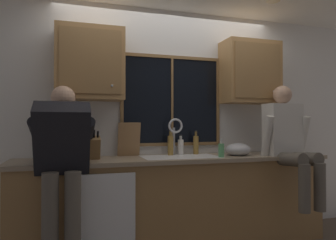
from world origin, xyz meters
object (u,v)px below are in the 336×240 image
Objects in this scene: person_standing at (62,158)px; soap_dispenser at (221,150)px; person_sitting_on_counter at (289,139)px; bottle_tall_clear at (196,144)px; mixing_bowl at (238,150)px; bottle_amber_small at (170,145)px; knife_block at (94,148)px; cutting_board at (129,139)px; bottle_green_glass at (181,147)px.

person_standing is 8.15× the size of soap_dispenser.
person_sitting_on_counter is 0.99m from bottle_tall_clear.
person_standing is 5.99× the size of bottle_tall_clear.
mixing_bowl is at bearing 8.92° from person_standing.
person_sitting_on_counter is at bearing -20.34° from bottle_amber_small.
knife_block is 0.43m from cutting_board.
person_standing is 1.51m from bottle_tall_clear.
bottle_green_glass is at bearing 132.11° from soap_dispenser.
knife_block is 1.16× the size of mixing_bowl.
cutting_board is at bearing 174.25° from bottle_amber_small.
knife_block is (0.28, 0.36, 0.05)m from person_standing.
person_sitting_on_counter reaches higher than mixing_bowl.
person_sitting_on_counter is 4.58× the size of bottle_amber_small.
cutting_board is 1.35× the size of bottle_tall_clear.
knife_block is 1.15m from bottle_tall_clear.
mixing_bowl is 1.25× the size of bottle_green_glass.
bottle_tall_clear is (0.19, 0.02, 0.02)m from bottle_green_glass.
knife_block is 0.96m from bottle_green_glass.
bottle_amber_small is (1.10, 0.51, 0.06)m from person_standing.
person_standing is 7.22× the size of bottle_green_glass.
person_standing is at bearing -157.23° from bottle_green_glass.
bottle_green_glass is 0.19m from bottle_tall_clear.
cutting_board reaches higher than bottle_tall_clear.
cutting_board is at bearing 176.06° from bottle_green_glass.
bottle_tall_clear is at bearing 109.07° from soap_dispenser.
person_sitting_on_counter is 6.42× the size of soap_dispenser.
bottle_green_glass is at bearing -173.72° from bottle_tall_clear.
cutting_board is 0.76m from bottle_tall_clear.
person_sitting_on_counter reaches higher than soap_dispenser.
person_sitting_on_counter is at bearing -23.75° from mixing_bowl.
soap_dispenser is (-0.74, 0.09, -0.11)m from person_sitting_on_counter.
bottle_green_glass is at bearing 9.41° from knife_block.
person_standing is 0.86m from cutting_board.
person_sitting_on_counter is 2.03m from knife_block.
mixing_bowl is at bearing -13.26° from cutting_board.
person_standing is 4.98× the size of knife_block.
bottle_green_glass is (-0.58, 0.23, 0.03)m from mixing_bowl.
knife_block is (-2.01, 0.29, -0.08)m from person_sitting_on_counter.
person_sitting_on_counter reaches higher than bottle_green_glass.
person_standing reaches higher than knife_block.
soap_dispenser is 0.89× the size of bottle_green_glass.
bottle_amber_small is at bearing 159.66° from person_sitting_on_counter.
bottle_green_glass is at bearing -3.94° from cutting_board.
person_standing is 0.45m from knife_block.
bottle_amber_small is (0.45, -0.04, -0.06)m from cutting_board.
cutting_board reaches higher than knife_block.
bottle_amber_small is at bearing 141.74° from soap_dispenser.
bottle_amber_small is (-1.18, 0.44, -0.07)m from person_sitting_on_counter.
mixing_bowl is 0.29m from soap_dispenser.
mixing_bowl is (1.14, -0.27, -0.11)m from cutting_board.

